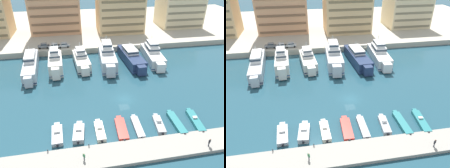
# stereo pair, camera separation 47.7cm
# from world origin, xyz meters

# --- Properties ---
(ground_plane) EXTENTS (400.00, 400.00, 0.00)m
(ground_plane) POSITION_xyz_m (0.00, 0.00, 0.00)
(ground_plane) COLOR #234C5B
(quay_promenade) EXTENTS (180.00, 70.00, 2.00)m
(quay_promenade) POSITION_xyz_m (0.00, 66.74, 1.00)
(quay_promenade) COLOR #BCB29E
(quay_promenade) RESTS_ON ground
(pier_dock) EXTENTS (120.00, 5.40, 0.71)m
(pier_dock) POSITION_xyz_m (0.00, -17.47, 0.36)
(pier_dock) COLOR #9E998E
(pier_dock) RESTS_ON ground
(yacht_silver_far_left) EXTENTS (5.12, 22.39, 6.96)m
(yacht_silver_far_left) POSITION_xyz_m (-25.01, 20.78, 2.09)
(yacht_silver_far_left) COLOR silver
(yacht_silver_far_left) RESTS_ON ground
(yacht_ivory_left) EXTENTS (4.66, 15.25, 8.51)m
(yacht_ivory_left) POSITION_xyz_m (-17.41, 20.00, 2.53)
(yacht_ivory_left) COLOR silver
(yacht_ivory_left) RESTS_ON ground
(yacht_ivory_mid_left) EXTENTS (5.50, 16.64, 7.38)m
(yacht_ivory_mid_left) POSITION_xyz_m (-9.31, 21.80, 2.04)
(yacht_ivory_mid_left) COLOR silver
(yacht_ivory_mid_left) RESTS_ON ground
(yacht_silver_center_left) EXTENTS (5.85, 20.41, 9.06)m
(yacht_silver_center_left) POSITION_xyz_m (-0.82, 21.38, 2.70)
(yacht_silver_center_left) COLOR silver
(yacht_silver_center_left) RESTS_ON ground
(yacht_navy_center) EXTENTS (5.91, 20.95, 6.53)m
(yacht_navy_center) POSITION_xyz_m (7.25, 21.04, 1.95)
(yacht_navy_center) COLOR navy
(yacht_navy_center) RESTS_ON ground
(yacht_white_center_right) EXTENTS (5.99, 19.87, 8.13)m
(yacht_white_center_right) POSITION_xyz_m (14.86, 21.50, 2.31)
(yacht_white_center_right) COLOR white
(yacht_white_center_right) RESTS_ON ground
(motorboat_grey_far_left) EXTENTS (2.37, 6.67, 1.26)m
(motorboat_grey_far_left) POSITION_xyz_m (-16.22, -10.45, 0.45)
(motorboat_grey_far_left) COLOR #9EA3A8
(motorboat_grey_far_left) RESTS_ON ground
(motorboat_grey_left) EXTENTS (2.65, 6.13, 1.45)m
(motorboat_grey_left) POSITION_xyz_m (-11.96, -10.80, 0.55)
(motorboat_grey_left) COLOR #9EA3A8
(motorboat_grey_left) RESTS_ON ground
(motorboat_cream_mid_left) EXTENTS (1.86, 6.62, 1.31)m
(motorboat_cream_mid_left) POSITION_xyz_m (-7.76, -10.91, 0.46)
(motorboat_cream_mid_left) COLOR beige
(motorboat_cream_mid_left) RESTS_ON ground
(motorboat_red_center_left) EXTENTS (2.33, 7.53, 0.90)m
(motorboat_red_center_left) POSITION_xyz_m (-3.31, -11.10, 0.45)
(motorboat_red_center_left) COLOR red
(motorboat_red_center_left) RESTS_ON ground
(motorboat_grey_center) EXTENTS (1.66, 7.45, 0.82)m
(motorboat_grey_center) POSITION_xyz_m (0.15, -11.05, 0.37)
(motorboat_grey_center) COLOR #9EA3A8
(motorboat_grey_center) RESTS_ON ground
(motorboat_grey_center_right) EXTENTS (2.22, 6.42, 1.45)m
(motorboat_grey_center_right) POSITION_xyz_m (4.77, -11.22, 0.48)
(motorboat_grey_center_right) COLOR #9EA3A8
(motorboat_grey_center_right) RESTS_ON ground
(motorboat_teal_mid_right) EXTENTS (1.69, 8.11, 0.86)m
(motorboat_teal_mid_right) POSITION_xyz_m (8.66, -11.33, 0.41)
(motorboat_teal_mid_right) COLOR teal
(motorboat_teal_mid_right) RESTS_ON ground
(motorboat_teal_right) EXTENTS (2.41, 8.09, 1.16)m
(motorboat_teal_right) POSITION_xyz_m (12.96, -11.44, 0.41)
(motorboat_teal_right) COLOR teal
(motorboat_teal_right) RESTS_ON ground
(car_grey_far_left) EXTENTS (4.12, 1.97, 1.80)m
(car_grey_far_left) POSITION_xyz_m (-22.13, 35.02, 2.98)
(car_grey_far_left) COLOR slate
(car_grey_far_left) RESTS_ON quay_promenade
(car_silver_left) EXTENTS (4.19, 2.11, 1.80)m
(car_silver_left) POSITION_xyz_m (-18.42, 34.38, 2.98)
(car_silver_left) COLOR #B7BCC1
(car_silver_left) RESTS_ON quay_promenade
(car_silver_mid_left) EXTENTS (4.19, 2.12, 1.80)m
(car_silver_mid_left) POSITION_xyz_m (-14.87, 34.51, 2.98)
(car_silver_mid_left) COLOR #B7BCC1
(car_silver_mid_left) RESTS_ON quay_promenade
(apartment_block_mid_left) EXTENTS (19.77, 16.08, 17.58)m
(apartment_block_mid_left) POSITION_xyz_m (9.85, 52.22, 9.84)
(apartment_block_mid_left) COLOR #E0BC84
(apartment_block_mid_left) RESTS_ON quay_promenade
(apartment_block_center_left) EXTENTS (19.24, 15.73, 17.45)m
(apartment_block_center_left) POSITION_xyz_m (39.45, 55.28, 9.78)
(apartment_block_center_left) COLOR beige
(apartment_block_center_left) RESTS_ON quay_promenade
(pedestrian_near_edge) EXTENTS (0.41, 0.51, 1.54)m
(pedestrian_near_edge) POSITION_xyz_m (-11.39, -17.95, 1.63)
(pedestrian_near_edge) COLOR #4C515B
(pedestrian_near_edge) RESTS_ON pier_dock
(pedestrian_mid_deck) EXTENTS (0.58, 0.45, 1.73)m
(pedestrian_mid_deck) POSITION_xyz_m (11.45, -18.94, 1.74)
(pedestrian_mid_deck) COLOR #282D3D
(pedestrian_mid_deck) RESTS_ON pier_dock
(bollard_west) EXTENTS (0.20, 0.20, 0.61)m
(bollard_west) POSITION_xyz_m (-17.68, -15.02, 1.04)
(bollard_west) COLOR #2D2D33
(bollard_west) RESTS_ON pier_dock
(bollard_west_mid) EXTENTS (0.20, 0.20, 0.61)m
(bollard_west_mid) POSITION_xyz_m (-10.31, -15.02, 1.04)
(bollard_west_mid) COLOR #2D2D33
(bollard_west_mid) RESTS_ON pier_dock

